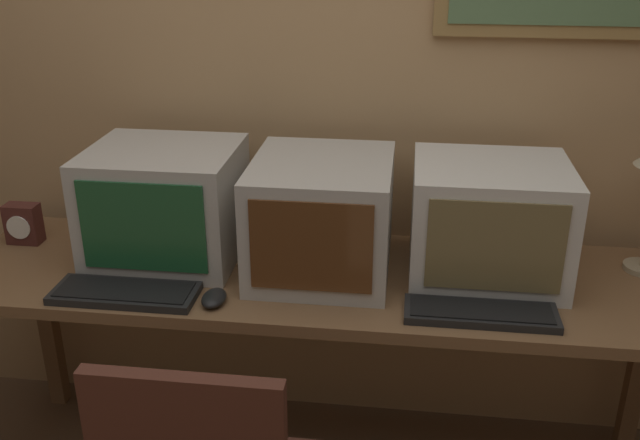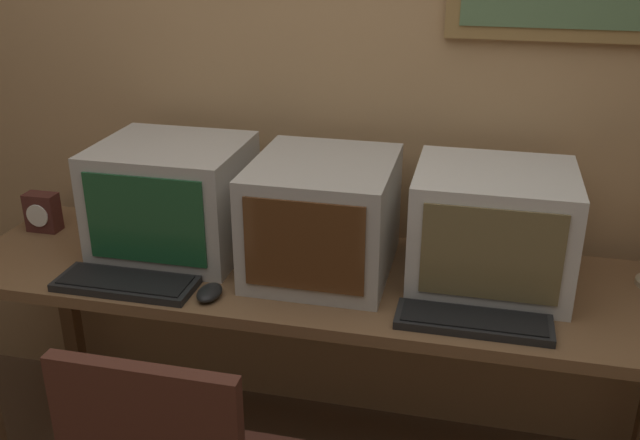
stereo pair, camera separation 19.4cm
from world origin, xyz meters
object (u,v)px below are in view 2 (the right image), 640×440
(keyboard_main, at_px, (126,283))
(keyboard_side, at_px, (473,321))
(mouse_near_keyboard, at_px, (209,293))
(monitor_right, at_px, (492,227))
(desk_clock, at_px, (43,212))
(monitor_center, at_px, (323,216))
(monitor_left, at_px, (174,198))

(keyboard_main, bearing_deg, keyboard_side, 0.85)
(keyboard_side, height_order, mouse_near_keyboard, mouse_near_keyboard)
(monitor_right, relative_size, keyboard_side, 1.09)
(keyboard_main, height_order, keyboard_side, same)
(desk_clock, bearing_deg, monitor_right, -1.04)
(mouse_near_keyboard, xyz_separation_m, desk_clock, (-0.72, 0.31, 0.05))
(monitor_center, distance_m, keyboard_side, 0.54)
(monitor_center, bearing_deg, keyboard_side, -27.21)
(monitor_left, relative_size, mouse_near_keyboard, 4.22)
(desk_clock, bearing_deg, mouse_near_keyboard, -23.48)
(monitor_left, bearing_deg, monitor_center, -3.23)
(monitor_right, bearing_deg, monitor_left, -179.75)
(desk_clock, bearing_deg, keyboard_main, -33.83)
(monitor_left, xyz_separation_m, monitor_center, (0.49, -0.03, -0.00))
(keyboard_side, bearing_deg, mouse_near_keyboard, -178.58)
(monitor_left, bearing_deg, desk_clock, 176.45)
(monitor_right, relative_size, desk_clock, 3.36)
(monitor_left, distance_m, monitor_right, 0.97)
(mouse_near_keyboard, bearing_deg, keyboard_side, 1.42)
(monitor_center, distance_m, monitor_right, 0.49)
(monitor_center, xyz_separation_m, keyboard_side, (0.46, -0.24, -0.16))
(monitor_right, bearing_deg, keyboard_side, -96.24)
(keyboard_main, relative_size, mouse_near_keyboard, 3.87)
(monitor_left, bearing_deg, monitor_right, 0.25)
(monitor_right, xyz_separation_m, mouse_near_keyboard, (-0.75, -0.28, -0.15))
(monitor_left, xyz_separation_m, mouse_near_keyboard, (0.22, -0.28, -0.16))
(monitor_center, relative_size, mouse_near_keyboard, 4.40)
(monitor_left, bearing_deg, mouse_near_keyboard, -52.09)
(keyboard_main, height_order, desk_clock, desk_clock)
(monitor_right, distance_m, desk_clock, 1.48)
(desk_clock, bearing_deg, monitor_left, -3.55)
(mouse_near_keyboard, bearing_deg, monitor_left, 127.91)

